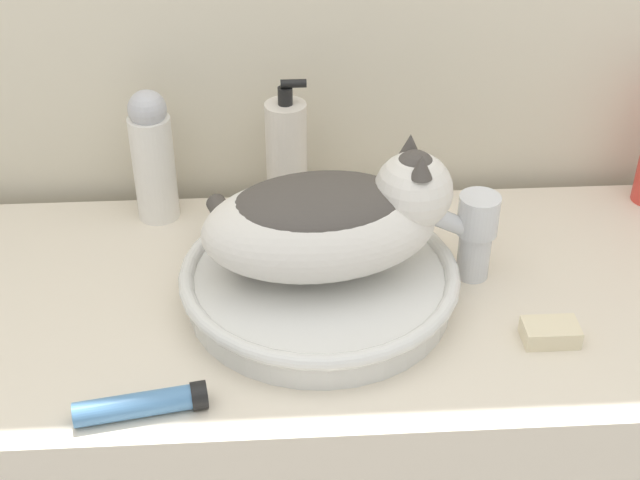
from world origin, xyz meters
TOP-DOWN VIEW (x-y plane):
  - sink_basin at (0.04, 0.24)m, footprint 0.36×0.36m
  - cat at (0.05, 0.25)m, footprint 0.32×0.25m
  - faucet at (0.24, 0.29)m, footprint 0.12×0.06m
  - lotion_bottle_white at (-0.19, 0.46)m, footprint 0.06×0.06m
  - soap_pump_bottle at (0.01, 0.46)m, footprint 0.06×0.06m
  - cream_tube at (-0.17, 0.05)m, footprint 0.15×0.06m
  - soap_bar at (0.32, 0.15)m, footprint 0.07×0.04m

SIDE VIEW (x-z plane):
  - soap_bar at x=0.32m, z-range 0.89..0.91m
  - cream_tube at x=-0.17m, z-range 0.89..0.92m
  - sink_basin at x=0.04m, z-range 0.89..0.95m
  - faucet at x=0.24m, z-range 0.90..1.03m
  - soap_pump_bottle at x=0.01m, z-range 0.87..1.09m
  - lotion_bottle_white at x=-0.19m, z-range 0.89..1.09m
  - cat at x=0.05m, z-range 0.93..1.10m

